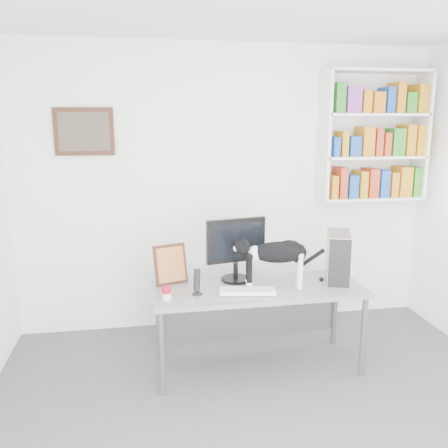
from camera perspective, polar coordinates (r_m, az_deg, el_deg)
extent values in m
cube|color=white|center=(4.57, 0.43, 4.23)|extent=(4.00, 0.01, 2.70)
cube|color=white|center=(4.84, 17.58, 10.05)|extent=(1.03, 0.28, 1.24)
cube|color=#402214|center=(4.45, -16.48, 10.61)|extent=(0.52, 0.04, 0.42)
cube|color=slate|center=(3.96, 4.05, -12.28)|extent=(1.68, 0.66, 0.70)
cube|color=black|center=(3.89, 1.42, -3.05)|extent=(0.54, 0.33, 0.54)
cube|color=white|center=(3.69, 2.82, -8.06)|extent=(0.45, 0.23, 0.03)
cube|color=#B0B0B5|center=(4.03, 13.56, -3.83)|extent=(0.30, 0.44, 0.40)
cylinder|color=black|center=(3.63, -3.28, -6.91)|extent=(0.12, 0.12, 0.21)
cube|color=#402214|center=(3.88, -6.47, -4.74)|extent=(0.29, 0.19, 0.33)
cylinder|color=maroon|center=(3.57, -6.92, -8.26)|extent=(0.08, 0.08, 0.10)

